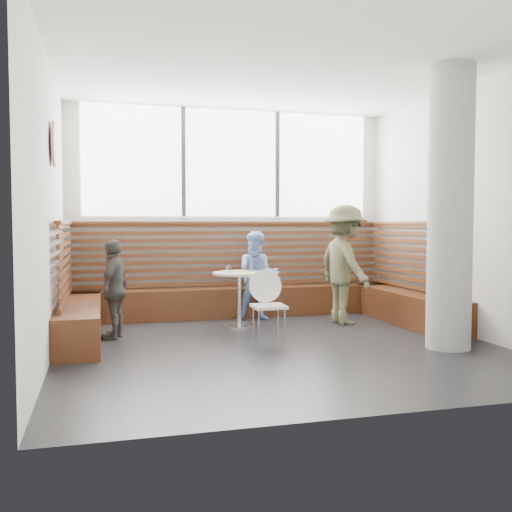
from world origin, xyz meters
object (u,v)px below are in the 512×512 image
object	(u,v)px
concrete_column	(450,208)
adult_man	(345,265)
child_left	(114,289)
cafe_table	(239,288)
child_back	(258,276)
cafe_chair	(267,299)

from	to	relation	value
concrete_column	adult_man	bearing A→B (deg)	104.81
adult_man	child_left	world-z (taller)	adult_man
cafe_table	adult_man	size ratio (longest dim) A/B	0.45
concrete_column	child_back	bearing A→B (deg)	123.55
concrete_column	cafe_table	size ratio (longest dim) A/B	4.23
child_back	child_left	bearing A→B (deg)	-143.59
cafe_table	child_left	xyz separation A→B (m)	(-1.69, -0.38, 0.07)
cafe_chair	child_left	xyz separation A→B (m)	(-1.81, 0.60, 0.11)
cafe_table	adult_man	world-z (taller)	adult_man
concrete_column	adult_man	size ratio (longest dim) A/B	1.89
concrete_column	adult_man	xyz separation A→B (m)	(-0.48, 1.82, -0.75)
cafe_table	cafe_chair	bearing A→B (deg)	-83.05
adult_man	child_left	size ratio (longest dim) A/B	1.37
child_left	cafe_table	bearing A→B (deg)	123.40
cafe_table	cafe_chair	world-z (taller)	cafe_chair
cafe_table	concrete_column	bearing A→B (deg)	-44.70
concrete_column	child_left	xyz separation A→B (m)	(-3.68, 1.59, -0.98)
cafe_chair	child_back	distance (m)	1.46
concrete_column	cafe_chair	size ratio (longest dim) A/B	3.72
cafe_chair	adult_man	distance (m)	1.65
cafe_chair	child_back	size ratio (longest dim) A/B	0.65
adult_man	concrete_column	bearing A→B (deg)	-172.34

